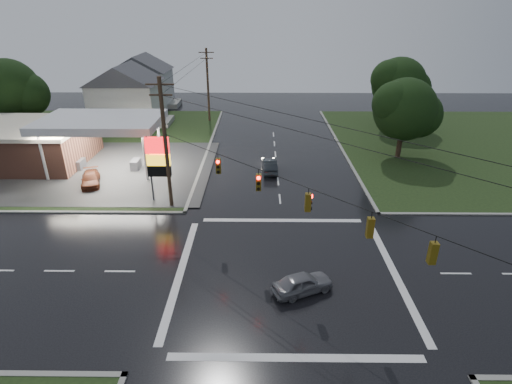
{
  "coord_description": "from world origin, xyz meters",
  "views": [
    {
      "loc": [
        -1.81,
        -21.45,
        15.78
      ],
      "look_at": [
        -2.11,
        6.01,
        3.0
      ],
      "focal_mm": 28.0,
      "sensor_mm": 36.0,
      "label": 1
    }
  ],
  "objects_px": {
    "car_pump": "(91,179)",
    "utility_pole_nw": "(166,143)",
    "gas_station": "(40,141)",
    "house_far": "(142,80)",
    "pylon_sign": "(158,159)",
    "car_crossing": "(303,283)",
    "utility_pole_n": "(208,84)",
    "house_near": "(127,94)",
    "car_north": "(270,165)",
    "tree_nw_behind": "(10,89)",
    "tree_ne_near": "(406,110)",
    "tree_ne_far": "(400,85)"
  },
  "relations": [
    {
      "from": "tree_nw_behind",
      "to": "pylon_sign",
      "type": "bearing_deg",
      "value": -39.87
    },
    {
      "from": "house_near",
      "to": "tree_ne_far",
      "type": "height_order",
      "value": "tree_ne_far"
    },
    {
      "from": "car_north",
      "to": "car_crossing",
      "type": "height_order",
      "value": "car_north"
    },
    {
      "from": "utility_pole_nw",
      "to": "house_far",
      "type": "relative_size",
      "value": 1.0
    },
    {
      "from": "utility_pole_n",
      "to": "tree_nw_behind",
      "type": "xyz_separation_m",
      "value": [
        -24.34,
        -8.01,
        0.71
      ]
    },
    {
      "from": "utility_pole_n",
      "to": "house_far",
      "type": "bearing_deg",
      "value": 141.23
    },
    {
      "from": "house_near",
      "to": "car_north",
      "type": "height_order",
      "value": "house_near"
    },
    {
      "from": "utility_pole_n",
      "to": "car_pump",
      "type": "bearing_deg",
      "value": -110.07
    },
    {
      "from": "car_north",
      "to": "house_far",
      "type": "bearing_deg",
      "value": -58.17
    },
    {
      "from": "gas_station",
      "to": "house_near",
      "type": "distance_m",
      "value": 17.07
    },
    {
      "from": "car_pump",
      "to": "tree_nw_behind",
      "type": "bearing_deg",
      "value": 115.41
    },
    {
      "from": "utility_pole_n",
      "to": "house_near",
      "type": "xyz_separation_m",
      "value": [
        -11.45,
        -2.0,
        -1.06
      ]
    },
    {
      "from": "pylon_sign",
      "to": "house_far",
      "type": "height_order",
      "value": "house_far"
    },
    {
      "from": "utility_pole_n",
      "to": "pylon_sign",
      "type": "bearing_deg",
      "value": -92.08
    },
    {
      "from": "tree_ne_near",
      "to": "car_crossing",
      "type": "distance_m",
      "value": 27.83
    },
    {
      "from": "gas_station",
      "to": "utility_pole_n",
      "type": "relative_size",
      "value": 2.5
    },
    {
      "from": "utility_pole_nw",
      "to": "tree_ne_near",
      "type": "xyz_separation_m",
      "value": [
        23.64,
        12.49,
        -0.16
      ]
    },
    {
      "from": "pylon_sign",
      "to": "utility_pole_nw",
      "type": "height_order",
      "value": "utility_pole_nw"
    },
    {
      "from": "utility_pole_n",
      "to": "utility_pole_nw",
      "type": "bearing_deg",
      "value": -90.0
    },
    {
      "from": "house_far",
      "to": "utility_pole_nw",
      "type": "bearing_deg",
      "value": -72.08
    },
    {
      "from": "pylon_sign",
      "to": "house_near",
      "type": "height_order",
      "value": "house_near"
    },
    {
      "from": "utility_pole_nw",
      "to": "house_near",
      "type": "height_order",
      "value": "utility_pole_nw"
    },
    {
      "from": "house_far",
      "to": "car_crossing",
      "type": "xyz_separation_m",
      "value": [
        22.75,
        -49.93,
        -3.77
      ]
    },
    {
      "from": "tree_ne_far",
      "to": "car_north",
      "type": "xyz_separation_m",
      "value": [
        -17.95,
        -16.36,
        -5.51
      ]
    },
    {
      "from": "gas_station",
      "to": "car_pump",
      "type": "relative_size",
      "value": 6.42
    },
    {
      "from": "pylon_sign",
      "to": "utility_pole_n",
      "type": "xyz_separation_m",
      "value": [
        1.0,
        27.5,
        1.46
      ]
    },
    {
      "from": "car_pump",
      "to": "utility_pole_nw",
      "type": "bearing_deg",
      "value": -45.99
    },
    {
      "from": "house_far",
      "to": "car_pump",
      "type": "relative_size",
      "value": 2.71
    },
    {
      "from": "tree_ne_near",
      "to": "tree_ne_far",
      "type": "relative_size",
      "value": 0.92
    },
    {
      "from": "pylon_sign",
      "to": "car_north",
      "type": "xyz_separation_m",
      "value": [
        9.7,
        7.13,
        -3.34
      ]
    },
    {
      "from": "gas_station",
      "to": "house_near",
      "type": "relative_size",
      "value": 2.37
    },
    {
      "from": "tree_ne_far",
      "to": "pylon_sign",
      "type": "bearing_deg",
      "value": -139.65
    },
    {
      "from": "tree_nw_behind",
      "to": "car_crossing",
      "type": "height_order",
      "value": "tree_nw_behind"
    },
    {
      "from": "gas_station",
      "to": "pylon_sign",
      "type": "xyz_separation_m",
      "value": [
        15.18,
        -9.2,
        1.46
      ]
    },
    {
      "from": "pylon_sign",
      "to": "tree_ne_far",
      "type": "relative_size",
      "value": 0.61
    },
    {
      "from": "utility_pole_nw",
      "to": "car_crossing",
      "type": "distance_m",
      "value": 16.2
    },
    {
      "from": "gas_station",
      "to": "house_far",
      "type": "height_order",
      "value": "house_far"
    },
    {
      "from": "tree_ne_far",
      "to": "car_pump",
      "type": "height_order",
      "value": "tree_ne_far"
    },
    {
      "from": "house_near",
      "to": "car_north",
      "type": "distance_m",
      "value": 27.52
    },
    {
      "from": "car_pump",
      "to": "pylon_sign",
      "type": "bearing_deg",
      "value": -43.08
    },
    {
      "from": "house_far",
      "to": "tree_ne_far",
      "type": "distance_m",
      "value": 41.57
    },
    {
      "from": "house_far",
      "to": "tree_ne_near",
      "type": "xyz_separation_m",
      "value": [
        36.09,
        -26.01,
        1.16
      ]
    },
    {
      "from": "tree_ne_near",
      "to": "house_far",
      "type": "bearing_deg",
      "value": 144.23
    },
    {
      "from": "utility_pole_n",
      "to": "tree_ne_far",
      "type": "height_order",
      "value": "utility_pole_n"
    },
    {
      "from": "gas_station",
      "to": "utility_pole_n",
      "type": "height_order",
      "value": "utility_pole_n"
    },
    {
      "from": "gas_station",
      "to": "car_north",
      "type": "height_order",
      "value": "gas_station"
    },
    {
      "from": "gas_station",
      "to": "tree_ne_near",
      "type": "height_order",
      "value": "tree_ne_near"
    },
    {
      "from": "tree_ne_far",
      "to": "car_pump",
      "type": "xyz_separation_m",
      "value": [
        -35.42,
        -19.99,
        -5.59
      ]
    },
    {
      "from": "house_far",
      "to": "tree_ne_near",
      "type": "distance_m",
      "value": 44.5
    },
    {
      "from": "pylon_sign",
      "to": "car_crossing",
      "type": "xyz_separation_m",
      "value": [
        11.29,
        -12.43,
        -3.37
      ]
    }
  ]
}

